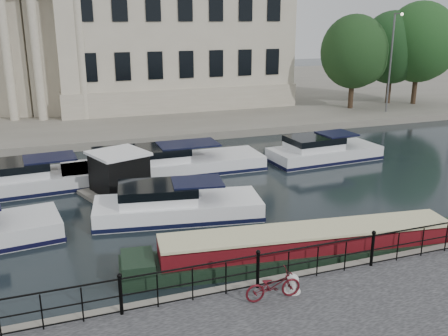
# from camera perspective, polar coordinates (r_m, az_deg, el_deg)

# --- Properties ---
(ground_plane) EXTENTS (160.00, 160.00, 0.00)m
(ground_plane) POSITION_cam_1_polar(r_m,az_deg,el_deg) (17.32, 0.74, -11.54)
(ground_plane) COLOR black
(ground_plane) RESTS_ON ground
(far_bank) EXTENTS (120.00, 42.00, 0.55)m
(far_bank) POSITION_cam_1_polar(r_m,az_deg,el_deg) (54.10, -14.27, 7.83)
(far_bank) COLOR #6B665B
(far_bank) RESTS_ON ground_plane
(railing) EXTENTS (24.14, 0.14, 1.22)m
(railing) POSITION_cam_1_polar(r_m,az_deg,el_deg) (14.92, 3.90, -11.30)
(railing) COLOR black
(railing) RESTS_ON near_quay
(civic_building) EXTENTS (53.55, 31.84, 16.85)m
(civic_building) POSITION_cam_1_polar(r_m,az_deg,el_deg) (49.16, -15.47, 14.83)
(civic_building) COLOR #ADA38C
(civic_building) RESTS_ON far_bank
(lamp_posts) EXTENTS (8.24, 1.55, 8.07)m
(lamp_posts) POSITION_cam_1_polar(r_m,az_deg,el_deg) (47.13, 22.26, 11.41)
(lamp_posts) COLOR #59595B
(lamp_posts) RESTS_ON far_bank
(bicycle) EXTENTS (1.67, 0.64, 0.87)m
(bicycle) POSITION_cam_1_polar(r_m,az_deg,el_deg) (14.51, 5.63, -13.20)
(bicycle) COLOR #490D13
(bicycle) RESTS_ON near_quay
(mooring_bollard) EXTENTS (0.50, 0.50, 0.57)m
(mooring_bollard) POSITION_cam_1_polar(r_m,az_deg,el_deg) (15.01, 7.81, -12.93)
(mooring_bollard) COLOR beige
(mooring_bollard) RESTS_ON near_quay
(narrowboat) EXTENTS (13.19, 3.44, 1.49)m
(narrowboat) POSITION_cam_1_polar(r_m,az_deg,el_deg) (18.03, 9.59, -9.29)
(narrowboat) COLOR black
(narrowboat) RESTS_ON ground_plane
(harbour_hut) EXTENTS (4.00, 3.66, 2.20)m
(harbour_hut) POSITION_cam_1_polar(r_m,az_deg,el_deg) (24.52, -11.86, -0.82)
(harbour_hut) COLOR #6B665B
(harbour_hut) RESTS_ON ground_plane
(cabin_cruisers) EXTENTS (27.99, 9.88, 1.99)m
(cabin_cruisers) POSITION_cam_1_polar(r_m,az_deg,el_deg) (24.78, -10.59, -1.98)
(cabin_cruisers) COLOR silver
(cabin_cruisers) RESTS_ON ground_plane
(trees) EXTENTS (13.00, 7.38, 9.19)m
(trees) POSITION_cam_1_polar(r_m,az_deg,el_deg) (48.25, 19.02, 12.75)
(trees) COLOR black
(trees) RESTS_ON far_bank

